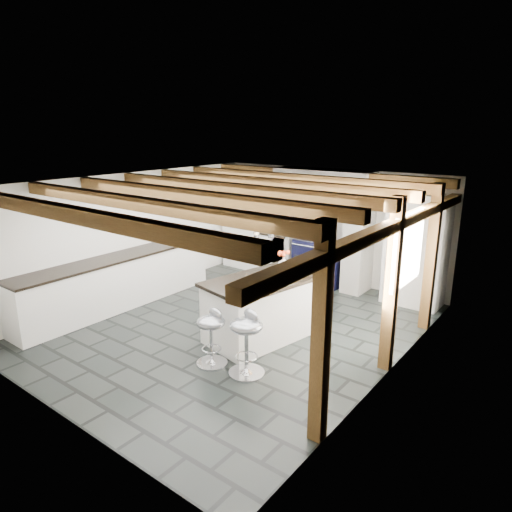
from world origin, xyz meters
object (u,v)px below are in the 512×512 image
Objects in this scene: kitchen_island at (267,306)px; bar_stool_far at (212,331)px; range_cooker at (320,261)px; bar_stool_near at (247,336)px.

bar_stool_far is (-0.06, -1.16, 0.01)m from kitchen_island.
range_cooker reaches higher than bar_stool_near.
bar_stool_near is 1.11× the size of bar_stool_far.
kitchen_island is at bearing 131.19° from bar_stool_near.
kitchen_island is at bearing 99.69° from bar_stool_far.
bar_stool_near is (1.07, -3.73, 0.07)m from range_cooker.
range_cooker reaches higher than bar_stool_far.
bar_stool_near is at bearing -54.49° from kitchen_island.
bar_stool_far is (-0.54, -0.08, -0.05)m from bar_stool_near.
kitchen_island is (0.59, -2.65, 0.01)m from range_cooker.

